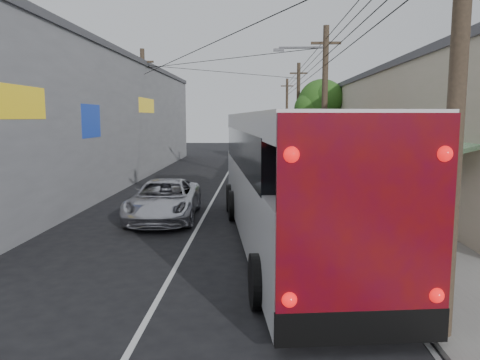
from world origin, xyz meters
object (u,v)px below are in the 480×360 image
object	(u,v)px
pedestrian_near	(339,183)
parked_car_mid	(284,164)
coach_bus	(287,177)
pedestrian_far	(350,167)
parked_car_far	(277,151)
parked_suv	(309,177)
jeepney	(164,200)

from	to	relation	value
pedestrian_near	parked_car_mid	bearing A→B (deg)	-73.10
coach_bus	pedestrian_far	bearing A→B (deg)	64.20
pedestrian_far	parked_car_far	bearing A→B (deg)	-54.50
parked_car_mid	pedestrian_far	distance (m)	6.12
coach_bus	parked_car_mid	xyz separation A→B (m)	(0.89, 17.47, -1.36)
parked_suv	pedestrian_far	distance (m)	3.99
parked_car_far	pedestrian_near	distance (m)	24.30
parked_car_mid	parked_car_far	size ratio (longest dim) A/B	0.91
parked_suv	parked_car_far	bearing A→B (deg)	98.33
parked_car_mid	parked_suv	bearing A→B (deg)	-85.29
jeepney	parked_car_far	world-z (taller)	jeepney
jeepney	parked_car_mid	world-z (taller)	jeepney
pedestrian_near	pedestrian_far	distance (m)	7.17
parked_suv	pedestrian_near	distance (m)	4.01
coach_bus	parked_suv	size ratio (longest dim) A/B	2.36
jeepney	parked_car_mid	distance (m)	15.18
pedestrian_near	pedestrian_far	size ratio (longest dim) A/B	1.06
parked_suv	pedestrian_far	size ratio (longest dim) A/B	3.26
jeepney	pedestrian_near	bearing A→B (deg)	15.64
parked_car_far	coach_bus	bearing A→B (deg)	-87.56
parked_car_mid	pedestrian_near	distance (m)	12.12
parked_suv	coach_bus	bearing A→B (deg)	-94.12
parked_car_mid	parked_car_far	world-z (taller)	parked_car_far
jeepney	pedestrian_far	distance (m)	12.60
jeepney	coach_bus	bearing A→B (deg)	-39.22
parked_suv	pedestrian_far	xyz separation A→B (m)	(2.61, 3.01, 0.17)
parked_car_mid	jeepney	bearing A→B (deg)	-111.03
coach_bus	jeepney	xyz separation A→B (m)	(-4.33, 3.21, -1.28)
pedestrian_near	pedestrian_far	xyz separation A→B (m)	(1.81, 6.93, -0.06)
coach_bus	parked_car_far	bearing A→B (deg)	81.60
coach_bus	parked_car_mid	size ratio (longest dim) A/B	3.62
parked_car_mid	pedestrian_near	size ratio (longest dim) A/B	2.00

